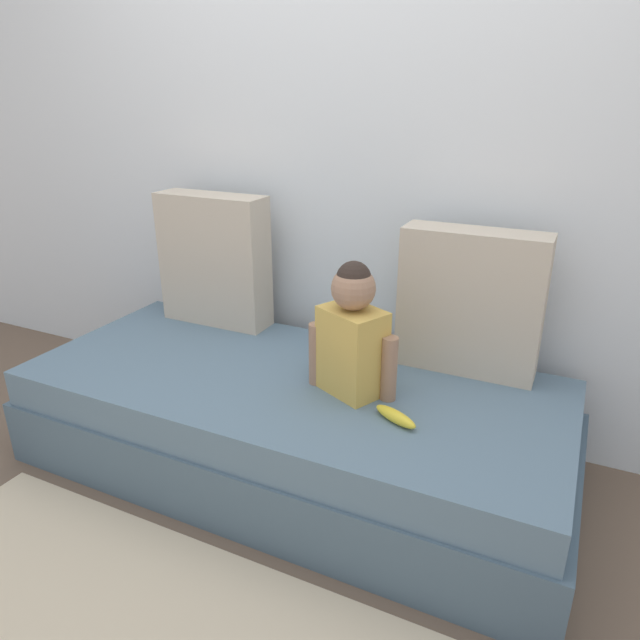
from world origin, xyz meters
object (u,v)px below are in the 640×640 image
object	(u,v)px
throw_pillow_left	(214,260)
banana	(396,416)
throw_pillow_right	(470,302)
couch	(291,423)
toddler	(352,333)

from	to	relation	value
throw_pillow_left	banana	distance (m)	1.17
throw_pillow_right	banana	size ratio (longest dim) A/B	3.18
banana	throw_pillow_right	bearing A→B (deg)	76.88
throw_pillow_right	banana	bearing A→B (deg)	-103.12
throw_pillow_right	banana	world-z (taller)	throw_pillow_right
couch	throw_pillow_right	size ratio (longest dim) A/B	3.84
throw_pillow_left	banana	size ratio (longest dim) A/B	3.43
toddler	throw_pillow_left	bearing A→B (deg)	156.56
couch	banana	xyz separation A→B (m)	(0.46, -0.13, 0.22)
toddler	banana	xyz separation A→B (m)	(0.21, -0.13, -0.20)
throw_pillow_left	banana	bearing A→B (deg)	-25.31
throw_pillow_right	toddler	bearing A→B (deg)	-132.38
toddler	banana	size ratio (longest dim) A/B	2.81
banana	throw_pillow_left	bearing A→B (deg)	154.69
throw_pillow_left	banana	xyz separation A→B (m)	(1.03, -0.49, -0.27)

